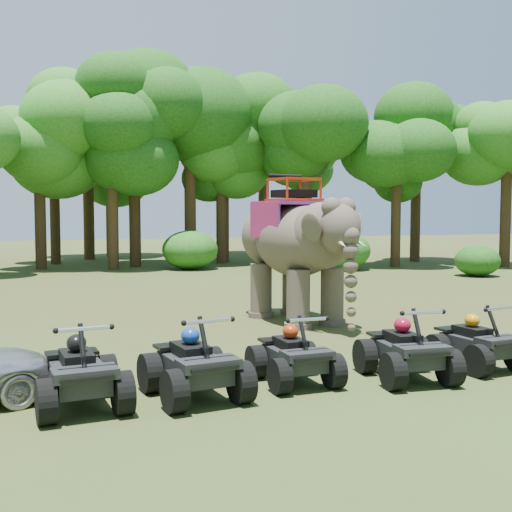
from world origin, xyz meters
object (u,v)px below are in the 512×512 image
object	(u,v)px
atv_0	(78,364)
atv_1	(194,355)
elephant	(295,248)
atv_2	(294,348)
atv_3	(406,342)
atv_4	(478,335)

from	to	relation	value
atv_0	atv_1	world-z (taller)	atv_1
elephant	atv_2	size ratio (longest dim) A/B	2.83
atv_1	atv_3	bearing A→B (deg)	-9.79
atv_1	atv_0	bearing A→B (deg)	170.41
atv_3	atv_4	size ratio (longest dim) A/B	1.06
atv_0	atv_3	size ratio (longest dim) A/B	1.02
atv_4	elephant	bearing A→B (deg)	96.10
atv_0	atv_4	bearing A→B (deg)	-4.29
elephant	atv_1	distance (m)	7.29
atv_2	atv_3	distance (m)	1.94
atv_0	atv_4	world-z (taller)	atv_0
atv_1	atv_3	distance (m)	3.67
atv_2	atv_1	bearing A→B (deg)	-172.93
atv_2	atv_3	xyz separation A→B (m)	(1.91, -0.37, 0.04)
atv_0	atv_3	bearing A→B (deg)	-7.03
elephant	atv_1	bearing A→B (deg)	-133.88
atv_3	atv_0	bearing A→B (deg)	-176.71
atv_3	atv_1	bearing A→B (deg)	-176.77
elephant	atv_4	bearing A→B (deg)	-86.81
atv_0	atv_3	world-z (taller)	atv_0
atv_1	atv_2	bearing A→B (deg)	1.19
atv_0	atv_3	xyz separation A→B (m)	(5.38, -0.08, -0.01)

